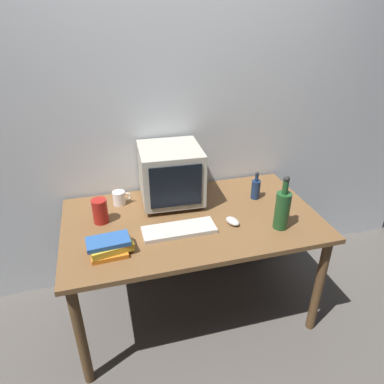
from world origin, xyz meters
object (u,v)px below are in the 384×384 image
mug (120,198)px  metal_canister (100,211)px  computer_mouse (233,221)px  bottle_tall (282,209)px  book_stack (109,246)px  crt_monitor (171,174)px  keyboard (179,230)px  bottle_short (256,188)px

mug → metal_canister: size_ratio=0.80×
computer_mouse → bottle_tall: (0.26, -0.11, 0.11)m
computer_mouse → book_stack: book_stack is taller
bottle_tall → book_stack: 0.98m
bottle_tall → metal_canister: bottle_tall is taller
crt_monitor → keyboard: (-0.03, -0.36, -0.18)m
bottle_short → mug: size_ratio=1.60×
bottle_short → mug: bottle_short is taller
bottle_tall → metal_canister: size_ratio=2.21×
book_stack → mug: (0.10, 0.50, 0.00)m
mug → computer_mouse: bearing=-33.3°
crt_monitor → bottle_tall: 0.73m
mug → metal_canister: bearing=-124.7°
mug → crt_monitor: bearing=-7.2°
crt_monitor → mug: crt_monitor is taller
keyboard → metal_canister: bearing=152.4°
keyboard → bottle_short: (0.58, 0.25, 0.06)m
computer_mouse → crt_monitor: bearing=107.8°
keyboard → book_stack: book_stack is taller
bottle_tall → bottle_short: bearing=89.7°
metal_canister → computer_mouse: bearing=-16.8°
crt_monitor → bottle_tall: (0.55, -0.47, -0.07)m
bottle_tall → mug: 1.02m
mug → bottle_tall: bearing=-30.4°
keyboard → metal_canister: 0.48m
bottle_tall → keyboard: bearing=169.1°
crt_monitor → bottle_tall: bearing=-41.0°
keyboard → bottle_tall: bottle_tall is taller
crt_monitor → bottle_short: 0.57m
crt_monitor → computer_mouse: (0.29, -0.37, -0.17)m
book_stack → keyboard: bearing=13.0°
crt_monitor → book_stack: (-0.43, -0.45, -0.15)m
crt_monitor → book_stack: bearing=-133.4°
keyboard → mug: size_ratio=3.50×
computer_mouse → metal_canister: metal_canister is taller
keyboard → bottle_tall: 0.60m
crt_monitor → keyboard: crt_monitor is taller
book_stack → mug: mug is taller
metal_canister → crt_monitor: bearing=17.1°
computer_mouse → bottle_short: bottle_short is taller
bottle_tall → metal_canister: (-1.01, 0.33, -0.05)m
keyboard → book_stack: bearing=-167.1°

